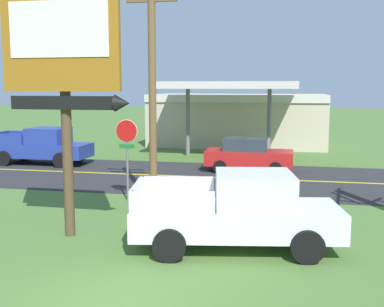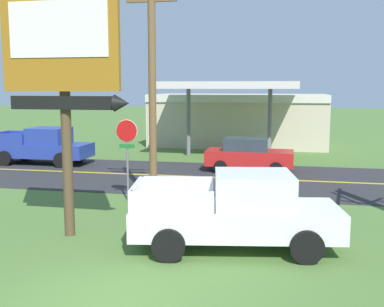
# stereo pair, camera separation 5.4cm
# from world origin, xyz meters

# --- Properties ---
(ground_plane) EXTENTS (180.00, 180.00, 0.00)m
(ground_plane) POSITION_xyz_m (0.00, 0.00, 0.00)
(ground_plane) COLOR #4C7033
(road_asphalt) EXTENTS (140.00, 8.00, 0.02)m
(road_asphalt) POSITION_xyz_m (0.00, 13.00, 0.01)
(road_asphalt) COLOR #2B2B2D
(road_asphalt) RESTS_ON ground
(road_centre_line) EXTENTS (126.00, 0.20, 0.01)m
(road_centre_line) POSITION_xyz_m (0.00, 13.00, 0.02)
(road_centre_line) COLOR gold
(road_centre_line) RESTS_ON road_asphalt
(motel_sign) EXTENTS (3.50, 0.54, 6.84)m
(motel_sign) POSITION_xyz_m (-2.54, 3.70, 4.68)
(motel_sign) COLOR brown
(motel_sign) RESTS_ON ground
(stop_sign) EXTENTS (0.80, 0.08, 2.95)m
(stop_sign) POSITION_xyz_m (-2.37, 7.99, 2.03)
(stop_sign) COLOR slate
(stop_sign) RESTS_ON ground
(utility_pole) EXTENTS (1.92, 0.26, 8.23)m
(utility_pole) POSITION_xyz_m (-1.29, 7.59, 4.41)
(utility_pole) COLOR brown
(utility_pole) RESTS_ON ground
(gas_station) EXTENTS (12.00, 11.50, 4.40)m
(gas_station) POSITION_xyz_m (-0.27, 25.36, 1.94)
(gas_station) COLOR beige
(gas_station) RESTS_ON ground
(pickup_white_parked_on_lawn) EXTENTS (5.46, 2.88, 1.96)m
(pickup_white_parked_on_lawn) POSITION_xyz_m (2.09, 3.69, 0.96)
(pickup_white_parked_on_lawn) COLOR silver
(pickup_white_parked_on_lawn) RESTS_ON ground
(pickup_blue_on_road) EXTENTS (5.20, 2.24, 1.96)m
(pickup_blue_on_road) POSITION_xyz_m (-9.59, 15.00, 0.96)
(pickup_blue_on_road) COLOR #233893
(pickup_blue_on_road) RESTS_ON ground
(car_red_mid_lane) EXTENTS (4.20, 2.00, 1.64)m
(car_red_mid_lane) POSITION_xyz_m (1.37, 15.00, 0.83)
(car_red_mid_lane) COLOR red
(car_red_mid_lane) RESTS_ON ground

